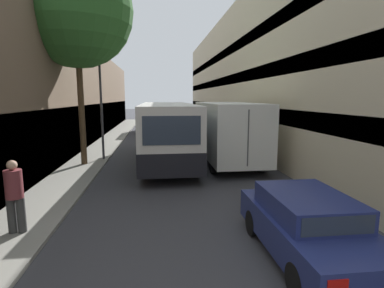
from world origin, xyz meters
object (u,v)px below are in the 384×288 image
Objects in this scene: pedestrian at (15,194)px; car_hatchback at (308,226)px; panel_van at (150,121)px; box_truck at (224,130)px; street_tree_left at (76,10)px; bus at (167,131)px; street_lamp at (99,61)px.

car_hatchback is at bearing -15.26° from pedestrian.
panel_van reaches higher than car_hatchback.
box_truck is 10.70m from pedestrian.
car_hatchback is 0.40× the size of street_tree_left.
street_tree_left reaches higher than car_hatchback.
panel_van is at bearing 107.74° from box_truck.
bus is (-2.51, 9.98, 0.89)m from car_hatchback.
bus is 5.75× the size of pedestrian.
car_hatchback is 2.22× the size of pedestrian.
panel_van is 15.00m from street_tree_left.
street_tree_left is (-4.04, -0.69, 5.59)m from bus.
street_tree_left is (-6.55, 9.30, 6.48)m from car_hatchback.
street_lamp is at bearing 86.44° from pedestrian.
panel_van reaches higher than pedestrian.
bus is 12.77m from panel_van.
box_truck is 7.25m from street_lamp.
street_lamp reaches higher than pedestrian.
box_truck reaches higher than pedestrian.
car_hatchback is at bearing -92.91° from box_truck.
street_tree_left is (-2.97, -13.40, 6.05)m from panel_van.
box_truck is (3.01, -0.07, 0.04)m from bus.
street_tree_left is (-0.72, -1.18, 2.08)m from street_lamp.
street_lamp reaches higher than car_hatchback.
street_tree_left reaches higher than bus.
bus is at bearing 178.67° from box_truck.
car_hatchback is 6.62m from pedestrian.
panel_van is at bearing 79.57° from street_lamp.
pedestrian is 9.64m from street_lamp.
panel_van is 21.15m from pedestrian.
street_lamp is (-3.33, 0.49, 3.51)m from bus.
box_truck is 13.44m from panel_van.
bus is at bearing -8.40° from street_lamp.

